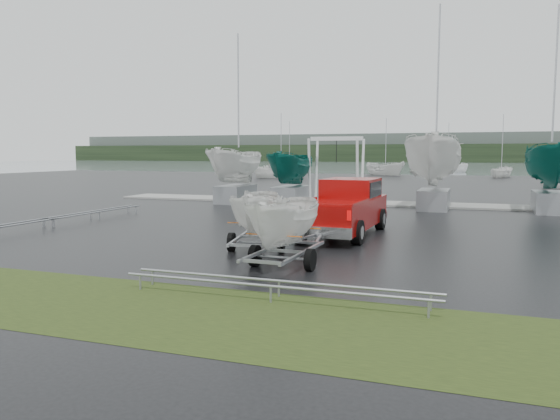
% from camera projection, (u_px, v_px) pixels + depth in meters
% --- Properties ---
extents(ground_plane, '(120.00, 120.00, 0.00)m').
position_uv_depth(ground_plane, '(264.00, 231.00, 21.89)').
color(ground_plane, black).
rests_on(ground_plane, ground).
extents(lake, '(300.00, 300.00, 0.00)m').
position_uv_depth(lake, '(437.00, 168.00, 115.44)').
color(lake, gray).
rests_on(lake, ground).
extents(grass_verge, '(40.00, 40.00, 0.00)m').
position_uv_depth(grass_verge, '(74.00, 300.00, 11.59)').
color(grass_verge, black).
rests_on(grass_verge, ground).
extents(dock, '(30.00, 3.00, 0.12)m').
position_uv_depth(dock, '(340.00, 202.00, 34.04)').
color(dock, gray).
rests_on(dock, ground).
extents(treeline, '(300.00, 8.00, 6.00)m').
position_uv_depth(treeline, '(452.00, 153.00, 180.62)').
color(treeline, black).
rests_on(treeline, ground).
extents(far_hill, '(300.00, 6.00, 10.00)m').
position_uv_depth(far_hill, '(453.00, 147.00, 187.89)').
color(far_hill, '#4C5651').
rests_on(far_hill, ground).
extents(pickup_truck, '(2.47, 6.38, 2.11)m').
position_uv_depth(pickup_truck, '(346.00, 205.00, 21.03)').
color(pickup_truck, '#870807').
rests_on(pickup_truck, ground).
extents(trailer_hitched, '(1.79, 3.63, 4.29)m').
position_uv_depth(trailer_hitched, '(285.00, 182.00, 14.70)').
color(trailer_hitched, '#92959A').
rests_on(trailer_hitched, ground).
extents(trailer_parked, '(1.92, 3.77, 4.27)m').
position_uv_depth(trailer_parked, '(257.00, 178.00, 17.19)').
color(trailer_parked, '#92959A').
rests_on(trailer_parked, ground).
extents(boat_hoist, '(3.30, 2.18, 4.12)m').
position_uv_depth(boat_hoist, '(336.00, 160.00, 33.86)').
color(boat_hoist, silver).
rests_on(boat_hoist, ground).
extents(keelboat_0, '(2.30, 3.20, 10.47)m').
position_uv_depth(keelboat_0, '(235.00, 144.00, 33.90)').
color(keelboat_0, '#92959A').
rests_on(keelboat_0, ground).
extents(keelboat_1, '(2.06, 3.20, 6.58)m').
position_uv_depth(keelboat_1, '(291.00, 151.00, 32.92)').
color(keelboat_1, '#92959A').
rests_on(keelboat_1, ground).
extents(keelboat_2, '(2.98, 3.20, 11.16)m').
position_uv_depth(keelboat_2, '(436.00, 123.00, 29.73)').
color(keelboat_2, '#92959A').
rests_on(keelboat_2, ground).
extents(keelboat_3, '(2.53, 3.20, 10.71)m').
position_uv_depth(keelboat_3, '(554.00, 135.00, 28.11)').
color(keelboat_3, '#92959A').
rests_on(keelboat_3, ground).
extents(mast_rack_0, '(0.56, 6.50, 0.06)m').
position_uv_depth(mast_rack_0, '(95.00, 212.00, 25.82)').
color(mast_rack_0, '#92959A').
rests_on(mast_rack_0, ground).
extents(mast_rack_2, '(7.00, 0.56, 0.06)m').
position_uv_depth(mast_rack_2, '(275.00, 284.00, 11.61)').
color(mast_rack_2, '#92959A').
rests_on(mast_rack_2, ground).
extents(moored_boat_0, '(3.74, 3.72, 11.53)m').
position_uv_depth(moored_boat_0, '(281.00, 178.00, 68.14)').
color(moored_boat_0, silver).
rests_on(moored_boat_0, ground).
extents(moored_boat_1, '(4.29, 4.29, 11.98)m').
position_uv_depth(moored_boat_1, '(385.00, 175.00, 77.11)').
color(moored_boat_1, silver).
rests_on(moored_boat_1, ground).
extents(moored_boat_4, '(3.10, 3.04, 11.60)m').
position_uv_depth(moored_boat_4, '(289.00, 173.00, 85.70)').
color(moored_boat_4, silver).
rests_on(moored_boat_4, ground).
extents(moored_boat_5, '(3.43, 3.39, 11.44)m').
position_uv_depth(moored_boat_5, '(447.00, 172.00, 89.21)').
color(moored_boat_5, silver).
rests_on(moored_boat_5, ground).
extents(moored_boat_6, '(2.62, 2.66, 10.76)m').
position_uv_depth(moored_boat_6, '(501.00, 177.00, 69.88)').
color(moored_boat_6, silver).
rests_on(moored_boat_6, ground).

